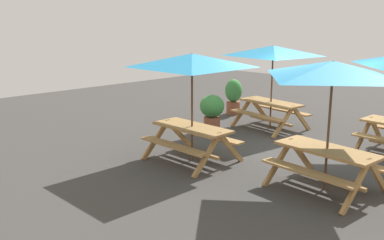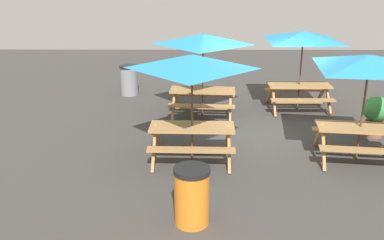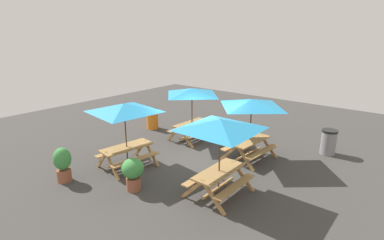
{
  "view_description": "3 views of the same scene",
  "coord_description": "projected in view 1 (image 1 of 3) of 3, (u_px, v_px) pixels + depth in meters",
  "views": [
    {
      "loc": [
        -4.92,
        8.09,
        2.96
      ],
      "look_at": [
        1.37,
        1.91,
        0.9
      ],
      "focal_mm": 40.0,
      "sensor_mm": 36.0,
      "label": 1
    },
    {
      "loc": [
        -1.69,
        -10.16,
        3.89
      ],
      "look_at": [
        -1.74,
        -1.63,
        0.9
      ],
      "focal_mm": 40.0,
      "sensor_mm": 36.0,
      "label": 2
    },
    {
      "loc": [
        7.91,
        6.25,
        4.6
      ],
      "look_at": [
        -1.74,
        -1.63,
        0.9
      ],
      "focal_mm": 28.0,
      "sensor_mm": 36.0,
      "label": 3
    }
  ],
  "objects": [
    {
      "name": "picnic_table_3",
      "position": [
        332.0,
        79.0,
        7.23
      ],
      "size": [
        2.15,
        2.15,
        2.34
      ],
      "rotation": [
        0.0,
        0.0,
        -0.08
      ],
      "color": "#A87A44",
      "rests_on": "ground"
    },
    {
      "name": "ground_plane",
      "position": [
        295.0,
        155.0,
        9.62
      ],
      "size": [
        24.0,
        24.0,
        0.0
      ],
      "primitive_type": "plane",
      "color": "#3D3A38",
      "rests_on": "ground"
    },
    {
      "name": "potted_plant_1",
      "position": [
        212.0,
        110.0,
        11.55
      ],
      "size": [
        0.66,
        0.66,
        1.01
      ],
      "color": "#935138",
      "rests_on": "ground"
    },
    {
      "name": "picnic_table_1",
      "position": [
        273.0,
        57.0,
        11.56
      ],
      "size": [
        2.8,
        2.8,
        2.34
      ],
      "rotation": [
        0.0,
        0.0,
        -0.13
      ],
      "color": "#A87A44",
      "rests_on": "ground"
    },
    {
      "name": "potted_plant_0",
      "position": [
        233.0,
        95.0,
        13.73
      ],
      "size": [
        0.54,
        0.54,
        1.13
      ],
      "color": "#935138",
      "rests_on": "ground"
    },
    {
      "name": "picnic_table_0",
      "position": [
        192.0,
        69.0,
        8.81
      ],
      "size": [
        2.83,
        2.83,
        2.34
      ],
      "rotation": [
        0.0,
        0.0,
        0.0
      ],
      "color": "#A87A44",
      "rests_on": "ground"
    }
  ]
}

